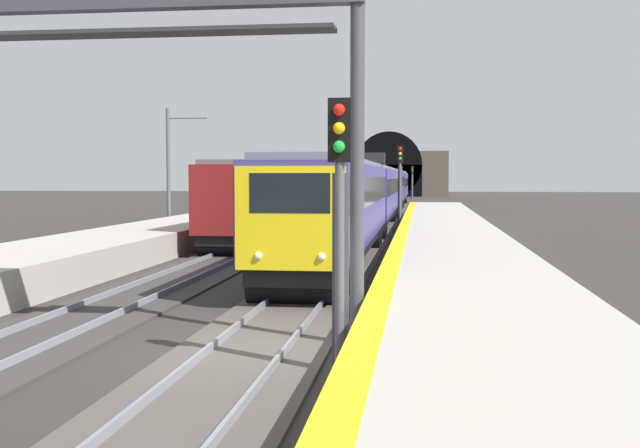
{
  "coord_description": "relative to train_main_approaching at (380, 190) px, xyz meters",
  "views": [
    {
      "loc": [
        -14.22,
        -3.21,
        3.35
      ],
      "look_at": [
        11.69,
        0.17,
        1.76
      ],
      "focal_mm": 43.87,
      "sensor_mm": 36.0,
      "label": 1
    }
  ],
  "objects": [
    {
      "name": "track_main_line",
      "position": [
        -46.12,
        0.0,
        -2.25
      ],
      "size": [
        160.0,
        2.98,
        0.21
      ],
      "color": "#4C4742",
      "rests_on": "ground_plane"
    },
    {
      "name": "track_adjacent_line",
      "position": [
        -46.12,
        4.59,
        -2.25
      ],
      "size": [
        160.0,
        3.13,
        0.21
      ],
      "color": "#383533",
      "rests_on": "ground_plane"
    },
    {
      "name": "catenary_mast_near",
      "position": [
        -15.98,
        11.51,
        1.51
      ],
      "size": [
        0.22,
        2.49,
        7.35
      ],
      "color": "#595B60",
      "rests_on": "ground_plane"
    },
    {
      "name": "ground_plane",
      "position": [
        -46.12,
        0.0,
        -2.29
      ],
      "size": [
        320.0,
        320.0,
        0.0
      ],
      "primitive_type": "plane",
      "color": "#302D2B"
    },
    {
      "name": "platform_right",
      "position": [
        -46.12,
        -4.36,
        -1.76
      ],
      "size": [
        112.0,
        4.4,
        1.06
      ],
      "primitive_type": "cube",
      "color": "#ADA89E",
      "rests_on": "ground_plane"
    },
    {
      "name": "railway_signal_mid",
      "position": [
        -11.61,
        -1.86,
        0.89
      ],
      "size": [
        0.39,
        0.38,
        5.26
      ],
      "rotation": [
        0.0,
        0.0,
        3.14
      ],
      "color": "#4C4C54",
      "rests_on": "ground_plane"
    },
    {
      "name": "railway_signal_near",
      "position": [
        -47.45,
        -1.86,
        0.54
      ],
      "size": [
        0.39,
        0.38,
        4.64
      ],
      "rotation": [
        0.0,
        0.0,
        3.14
      ],
      "color": "#4C4C54",
      "rests_on": "ground_plane"
    },
    {
      "name": "train_main_approaching",
      "position": [
        0.0,
        0.0,
        0.0
      ],
      "size": [
        83.52,
        2.92,
        4.86
      ],
      "rotation": [
        0.0,
        0.0,
        3.14
      ],
      "color": "navy",
      "rests_on": "ground_plane"
    },
    {
      "name": "railway_signal_far",
      "position": [
        49.06,
        -1.86,
        0.65
      ],
      "size": [
        0.39,
        0.38,
        4.83
      ],
      "rotation": [
        0.0,
        0.0,
        3.14
      ],
      "color": "#4C4C54",
      "rests_on": "ground_plane"
    },
    {
      "name": "tunnel_portal",
      "position": [
        71.26,
        2.3,
        1.54
      ],
      "size": [
        2.39,
        19.72,
        11.04
      ],
      "color": "#51473D",
      "rests_on": "ground_plane"
    },
    {
      "name": "overhead_signal_gantry",
      "position": [
        -45.23,
        2.3,
        3.01
      ],
      "size": [
        0.7,
        8.81,
        7.0
      ],
      "color": "#3F3F47",
      "rests_on": "ground_plane"
    },
    {
      "name": "platform_right_edge_strip",
      "position": [
        -46.12,
        -2.42,
        -1.23
      ],
      "size": [
        112.0,
        0.5,
        0.01
      ],
      "primitive_type": "cube",
      "color": "yellow",
      "rests_on": "platform_right"
    },
    {
      "name": "train_adjacent_platform",
      "position": [
        -1.61,
        4.59,
        0.01
      ],
      "size": [
        56.35,
        3.12,
        4.94
      ],
      "rotation": [
        0.0,
        0.0,
        -0.02
      ],
      "color": "maroon",
      "rests_on": "ground_plane"
    }
  ]
}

